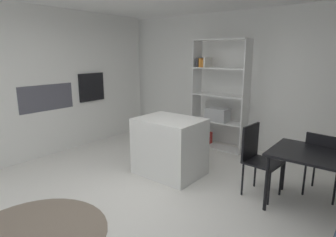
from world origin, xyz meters
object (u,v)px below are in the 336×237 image
object	(u,v)px
kitchen_island	(170,147)
open_bookshelf	(217,102)
dining_table	(320,161)
dining_chair_island_side	(256,154)
dining_chair_far	(324,160)
built_in_oven	(92,87)

from	to	relation	value
kitchen_island	open_bookshelf	world-z (taller)	open_bookshelf
dining_table	dining_chair_island_side	bearing A→B (deg)	179.24
dining_chair_far	dining_chair_island_side	distance (m)	0.87
open_bookshelf	dining_table	distance (m)	2.62
open_bookshelf	dining_chair_island_side	size ratio (longest dim) A/B	2.26
open_bookshelf	dining_table	world-z (taller)	open_bookshelf
dining_chair_island_side	dining_table	bearing A→B (deg)	-84.98
open_bookshelf	built_in_oven	bearing A→B (deg)	-149.07
built_in_oven	dining_chair_far	world-z (taller)	built_in_oven
kitchen_island	dining_chair_far	bearing A→B (deg)	17.00
dining_table	dining_chair_island_side	distance (m)	0.77
kitchen_island	dining_chair_far	xyz separation A→B (m)	(2.09, 0.64, 0.09)
built_in_oven	dining_chair_island_side	world-z (taller)	built_in_oven
built_in_oven	dining_chair_island_side	xyz separation A→B (m)	(3.66, -0.07, -0.64)
kitchen_island	dining_chair_island_side	bearing A→B (deg)	9.19
built_in_oven	kitchen_island	world-z (taller)	built_in_oven
open_bookshelf	dining_table	size ratio (longest dim) A/B	2.00
built_in_oven	dining_table	size ratio (longest dim) A/B	0.55
dining_chair_far	built_in_oven	bearing A→B (deg)	11.56
built_in_oven	open_bookshelf	world-z (taller)	open_bookshelf
kitchen_island	dining_chair_island_side	size ratio (longest dim) A/B	1.04
dining_table	dining_chair_far	size ratio (longest dim) A/B	1.22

